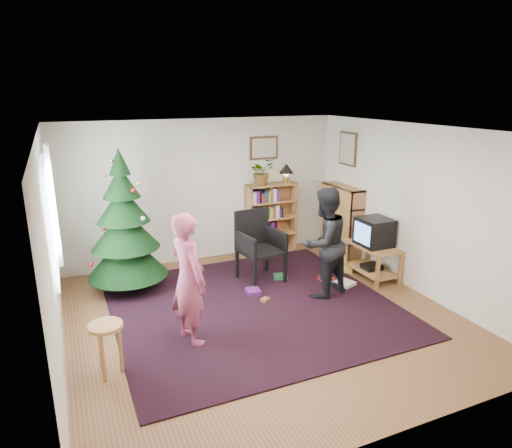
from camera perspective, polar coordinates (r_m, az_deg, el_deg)
name	(u,v)px	position (r m, az deg, el deg)	size (l,w,h in m)	color
floor	(262,316)	(6.34, 0.74, -11.43)	(5.00, 5.00, 0.00)	brown
ceiling	(263,130)	(5.62, 0.83, 11.71)	(5.00, 5.00, 0.00)	white
wall_back	(204,191)	(8.13, -6.53, 4.16)	(5.00, 0.02, 2.50)	silver
wall_front	(390,312)	(3.88, 16.46, -10.46)	(5.00, 0.02, 2.50)	silver
wall_left	(51,256)	(5.38, -24.29, -3.63)	(0.02, 5.00, 2.50)	silver
wall_right	(414,209)	(7.22, 19.17, 1.79)	(0.02, 5.00, 2.50)	silver
rug	(253,306)	(6.58, -0.36, -10.24)	(3.80, 3.60, 0.02)	black
window_pane	(50,219)	(5.89, -24.31, 0.57)	(0.04, 1.20, 1.40)	silver
curtain	(54,205)	(6.57, -23.98, 2.13)	(0.06, 0.35, 1.60)	white
picture_back	(264,148)	(8.39, 0.98, 9.50)	(0.55, 0.03, 0.42)	#4C3319
picture_right	(348,149)	(8.42, 11.42, 9.21)	(0.03, 0.50, 0.60)	#4C3319
christmas_tree	(125,233)	(7.09, -16.05, -1.08)	(1.20, 1.20, 2.18)	#3F2816
bookshelf_back	(271,217)	(8.57, 1.91, 0.86)	(0.95, 0.30, 1.30)	#9D6438
bookshelf_right	(341,220)	(8.51, 10.63, 0.46)	(0.30, 0.95, 1.30)	#9D6438
tv_stand	(372,258)	(7.70, 14.34, -4.14)	(0.50, 0.91, 0.55)	#9D6438
crt_tv	(374,232)	(7.55, 14.56, -0.96)	(0.48, 0.51, 0.45)	black
armchair	(258,242)	(7.31, 0.22, -2.28)	(0.70, 0.70, 1.13)	black
stool	(106,336)	(5.20, -18.21, -13.14)	(0.36, 0.36, 0.60)	#9D6438
person_standing	(189,279)	(5.48, -8.43, -6.80)	(0.60, 0.39, 1.63)	#AA4464
person_by_chair	(324,243)	(6.70, 8.50, -2.39)	(0.80, 0.62, 1.64)	black
potted_plant	(262,172)	(8.29, 0.72, 6.56)	(0.43, 0.38, 0.48)	gray
table_lamp	(286,170)	(8.51, 3.81, 6.78)	(0.27, 0.27, 0.36)	#A57F33
floor_clutter	(308,283)	(7.29, 6.47, -7.33)	(1.99, 0.86, 0.08)	#A51E19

